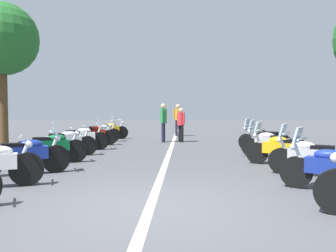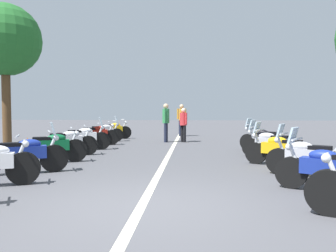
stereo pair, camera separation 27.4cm
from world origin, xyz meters
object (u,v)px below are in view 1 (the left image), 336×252
object	(u,v)px
motorcycle_right_row_2	(310,156)
motorcycle_right_row_5	(264,139)
motorcycle_left_row_4	(64,142)
bystander_3	(163,119)
motorcycle_left_row_8	(109,130)
motorcycle_right_row_3	(284,149)
roadside_tree_0	(2,40)
traffic_cone_0	(26,148)
bystander_2	(178,117)
motorcycle_left_row_3	(51,147)
motorcycle_left_row_7	(100,132)
motorcycle_left_row_6	(93,135)
motorcycle_left_row_5	(80,138)
bystander_0	(181,122)
motorcycle_left_row_2	(24,155)
motorcycle_right_row_4	(271,143)

from	to	relation	value
motorcycle_right_row_2	motorcycle_right_row_5	distance (m)	4.61
motorcycle_left_row_4	motorcycle_right_row_2	bearing A→B (deg)	-44.41
motorcycle_right_row_2	bystander_3	xyz separation A→B (m)	(7.88, 3.87, 0.59)
motorcycle_right_row_2	motorcycle_left_row_4	bearing A→B (deg)	5.68
motorcycle_left_row_8	bystander_3	size ratio (longest dim) A/B	1.04
motorcycle_right_row_3	roadside_tree_0	distance (m)	10.52
traffic_cone_0	bystander_3	size ratio (longest dim) A/B	0.35
traffic_cone_0	bystander_2	xyz separation A→B (m)	(8.50, -4.72, 0.76)
motorcycle_left_row_8	motorcycle_left_row_3	bearing A→B (deg)	-116.85
motorcycle_left_row_7	motorcycle_right_row_5	size ratio (longest dim) A/B	1.08
motorcycle_right_row_3	bystander_3	bearing A→B (deg)	-30.17
traffic_cone_0	roadside_tree_0	distance (m)	4.43
motorcycle_left_row_3	bystander_3	size ratio (longest dim) A/B	1.10
motorcycle_left_row_3	motorcycle_left_row_7	world-z (taller)	motorcycle_left_row_7
motorcycle_left_row_4	roadside_tree_0	world-z (taller)	roadside_tree_0
roadside_tree_0	motorcycle_left_row_6	bearing A→B (deg)	-58.26
bystander_2	bystander_3	xyz separation A→B (m)	(-3.46, 0.60, -0.01)
motorcycle_left_row_5	motorcycle_left_row_7	distance (m)	3.28
motorcycle_left_row_7	bystander_0	bearing A→B (deg)	-21.12
motorcycle_left_row_8	motorcycle_right_row_2	distance (m)	11.40
motorcycle_right_row_2	traffic_cone_0	world-z (taller)	motorcycle_right_row_2
motorcycle_left_row_2	motorcycle_left_row_7	size ratio (longest dim) A/B	1.05
motorcycle_right_row_5	motorcycle_left_row_3	bearing A→B (deg)	59.74
motorcycle_left_row_5	roadside_tree_0	xyz separation A→B (m)	(-0.05, 2.85, 3.59)
traffic_cone_0	motorcycle_left_row_2	bearing A→B (deg)	-155.40
traffic_cone_0	motorcycle_left_row_7	bearing A→B (deg)	-13.25
motorcycle_left_row_7	motorcycle_right_row_4	world-z (taller)	motorcycle_left_row_7
motorcycle_left_row_7	bystander_3	world-z (taller)	bystander_3
motorcycle_left_row_3	bystander_0	world-z (taller)	bystander_0
motorcycle_right_row_5	traffic_cone_0	distance (m)	8.16
motorcycle_left_row_7	motorcycle_right_row_3	bearing A→B (deg)	-66.82
motorcycle_right_row_4	bystander_0	size ratio (longest dim) A/B	1.13
motorcycle_left_row_3	motorcycle_left_row_6	bearing A→B (deg)	68.37
motorcycle_right_row_2	motorcycle_right_row_3	world-z (taller)	motorcycle_right_row_2
motorcycle_left_row_3	motorcycle_right_row_3	xyz separation A→B (m)	(-0.08, -6.46, -0.01)
motorcycle_left_row_7	motorcycle_left_row_8	size ratio (longest dim) A/B	1.01
motorcycle_left_row_6	motorcycle_right_row_5	world-z (taller)	motorcycle_right_row_5
motorcycle_left_row_5	bystander_3	world-z (taller)	bystander_3
motorcycle_left_row_2	motorcycle_right_row_5	world-z (taller)	motorcycle_left_row_2
motorcycle_left_row_2	motorcycle_right_row_3	world-z (taller)	motorcycle_left_row_2
motorcycle_left_row_7	motorcycle_right_row_2	world-z (taller)	motorcycle_right_row_2
motorcycle_left_row_2	roadside_tree_0	xyz separation A→B (m)	(4.62, 2.97, 3.59)
motorcycle_left_row_5	bystander_3	size ratio (longest dim) A/B	1.18
motorcycle_right_row_5	bystander_0	xyz separation A→B (m)	(3.33, 3.04, 0.46)
motorcycle_left_row_4	motorcycle_right_row_3	distance (m)	6.78
motorcycle_left_row_6	motorcycle_right_row_4	bearing A→B (deg)	-44.03
motorcycle_left_row_5	motorcycle_right_row_2	size ratio (longest dim) A/B	1.18
motorcycle_left_row_4	bystander_2	xyz separation A→B (m)	(8.31, -3.53, 0.60)
motorcycle_left_row_8	roadside_tree_0	distance (m)	6.61
motorcycle_left_row_3	motorcycle_left_row_6	world-z (taller)	motorcycle_left_row_3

